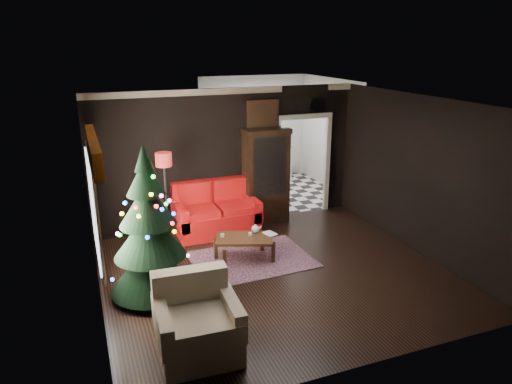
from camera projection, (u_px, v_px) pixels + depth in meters
name	position (u px, v px, depth m)	size (l,w,h in m)	color
floor	(276.00, 274.00, 7.79)	(5.50, 5.50, 0.00)	black
ceiling	(278.00, 103.00, 6.92)	(5.50, 5.50, 0.00)	white
wall_back	(228.00, 158.00, 9.57)	(5.50, 5.50, 0.00)	black
wall_front	(368.00, 260.00, 5.14)	(5.50, 5.50, 0.00)	black
wall_left	(92.00, 216.00, 6.41)	(5.50, 5.50, 0.00)	black
wall_right	(420.00, 176.00, 8.30)	(5.50, 5.50, 0.00)	black
doorway	(302.00, 167.00, 10.27)	(1.10, 0.10, 2.10)	#EDE3CA
left_window	(94.00, 207.00, 6.59)	(0.05, 1.60, 1.40)	white
valance	(93.00, 150.00, 6.36)	(0.12, 2.10, 0.35)	#723208
kitchen_floor	(274.00, 193.00, 11.92)	(3.00, 3.00, 0.00)	silver
kitchen_window	(254.00, 117.00, 12.68)	(0.70, 0.06, 0.70)	white
rug	(252.00, 259.00, 8.28)	(2.03, 1.48, 0.01)	#594050
loveseat	(216.00, 209.00, 9.31)	(1.70, 0.90, 1.00)	maroon
curio_cabinet	(266.00, 178.00, 9.77)	(0.90, 0.45, 1.90)	black
floor_lamp	(166.00, 202.00, 8.69)	(0.32, 0.32, 1.87)	black
christmas_tree	(149.00, 230.00, 6.84)	(1.26, 1.26, 2.41)	black
armchair	(198.00, 320.00, 5.68)	(1.00, 1.00, 1.02)	tan
coffee_table	(244.00, 249.00, 8.18)	(0.96, 0.58, 0.43)	black
teapot	(255.00, 229.00, 8.28)	(0.16, 0.16, 0.15)	silver
cup_a	(222.00, 235.00, 8.12)	(0.07, 0.07, 0.06)	white
cup_b	(250.00, 234.00, 8.18)	(0.06, 0.06, 0.05)	white
book	(266.00, 229.00, 8.16)	(0.17, 0.02, 0.24)	#987658
wall_clock	(316.00, 105.00, 9.90)	(0.32, 0.32, 0.06)	white
painting	(263.00, 114.00, 9.53)	(0.62, 0.05, 0.52)	#A16F36
kitchen_counter	(257.00, 164.00, 12.85)	(1.80, 0.60, 0.90)	white
kitchen_table	(268.00, 183.00, 11.44)	(0.70, 0.70, 0.75)	brown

